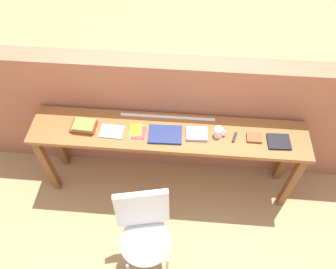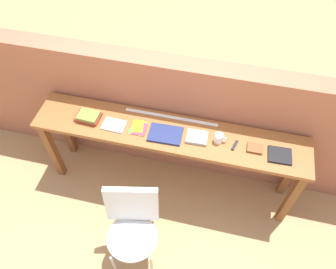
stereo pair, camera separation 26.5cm
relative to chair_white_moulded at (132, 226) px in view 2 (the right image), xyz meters
name	(u,v)px [view 2 (the right image)]	position (x,y,z in m)	size (l,w,h in m)	color
ground_plane	(163,206)	(0.14, 0.49, -0.53)	(40.00, 40.00, 0.00)	tan
brick_wall_back	(177,117)	(0.14, 1.13, 0.17)	(6.00, 0.20, 1.39)	#9E5B42
sideboard	(169,141)	(0.14, 0.79, 0.21)	(2.50, 0.44, 0.88)	brown
chair_white_moulded	(132,226)	(0.00, 0.00, 0.00)	(0.52, 0.53, 0.89)	silver
book_stack_leftmost	(88,116)	(-0.62, 0.77, 0.38)	(0.23, 0.17, 0.06)	red
magazine_cycling	(114,125)	(-0.37, 0.74, 0.36)	(0.21, 0.15, 0.01)	#9E9EA3
pamphlet_pile_colourful	(139,128)	(-0.14, 0.76, 0.36)	(0.15, 0.18, 0.01)	yellow
book_open_centre	(165,134)	(0.11, 0.74, 0.36)	(0.29, 0.20, 0.02)	navy
book_grey_hardcover	(197,137)	(0.39, 0.77, 0.37)	(0.18, 0.15, 0.03)	#9E9EA3
mug	(219,138)	(0.58, 0.78, 0.40)	(0.11, 0.08, 0.09)	white
multitool_folded	(235,145)	(0.72, 0.76, 0.36)	(0.02, 0.11, 0.02)	black
leather_journal_brown	(255,148)	(0.89, 0.77, 0.37)	(0.13, 0.10, 0.02)	brown
book_repair_rightmost	(280,155)	(1.10, 0.74, 0.36)	(0.20, 0.17, 0.02)	black
ruler_metal_back_edge	(171,117)	(0.11, 0.96, 0.35)	(0.88, 0.03, 0.00)	silver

